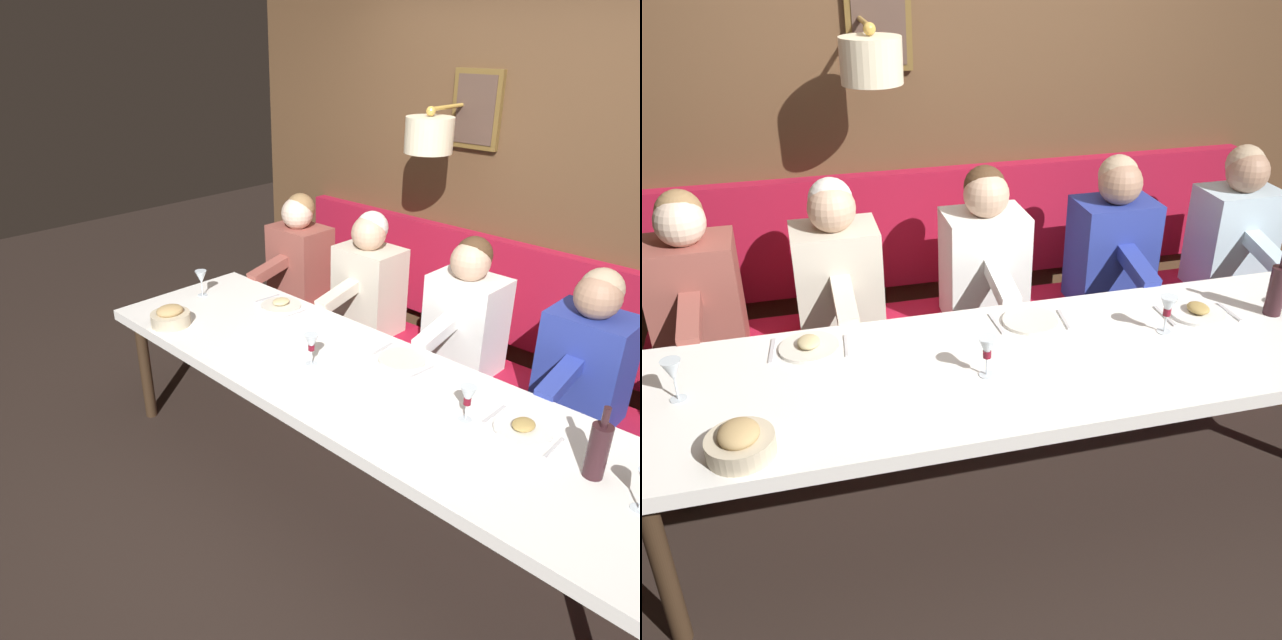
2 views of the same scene
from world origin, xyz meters
The scene contains 16 objects.
ground_plane centered at (0.00, 0.00, 0.00)m, with size 12.00×12.00×0.00m, color black.
dining_table centered at (0.00, 0.00, 0.68)m, with size 0.90×3.15×0.74m.
banquette_bench centered at (0.89, 0.00, 0.23)m, with size 0.52×3.35×0.45m, color maroon.
back_wall_panel centered at (1.46, 0.01, 1.36)m, with size 0.59×4.55×2.90m.
diner_near centered at (0.88, -0.68, 0.82)m, with size 0.60×0.40×0.79m.
diner_middle centered at (0.88, 0.01, 0.82)m, with size 0.60×0.40×0.79m.
diner_far centered at (0.88, 0.73, 0.82)m, with size 0.60×0.40×0.79m.
diner_farthest centered at (0.88, 1.38, 0.82)m, with size 0.60×0.40×0.79m.
place_setting_0 centered at (0.27, -0.02, 0.75)m, with size 0.24×0.32×0.01m.
place_setting_1 centered at (0.15, -0.74, 0.75)m, with size 0.24×0.31×0.05m.
place_setting_2 centered at (0.29, 0.91, 0.75)m, with size 0.24×0.32×0.05m.
wine_glass_0 centered at (-0.07, 0.28, 0.86)m, with size 0.07×0.07×0.16m.
wine_glass_2 centered at (0.05, -0.53, 0.86)m, with size 0.07×0.07×0.16m.
wine_glass_3 centered at (0.06, 1.39, 0.86)m, with size 0.07×0.07×0.16m.
wine_bottle centered at (0.08, -1.06, 0.86)m, with size 0.08×0.08×0.30m.
bread_bowl centered at (-0.31, 1.16, 0.79)m, with size 0.22×0.22×0.12m.
Camera 1 is at (-1.91, -1.62, 2.23)m, focal length 34.23 mm.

